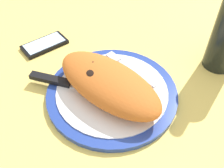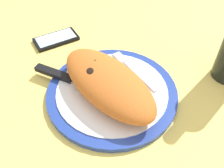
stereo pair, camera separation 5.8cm
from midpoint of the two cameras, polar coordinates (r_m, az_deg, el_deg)
The scene contains 6 objects.
ground_plane at distance 61.63cm, azimuth -2.69°, elevation -3.45°, with size 150.00×150.00×3.00cm, color #EACC60.
plate at distance 59.90cm, azimuth -2.76°, elevation -2.04°, with size 30.80×30.80×1.66cm.
calzone at distance 56.65cm, azimuth -3.99°, elevation 0.29°, with size 28.95×15.74×6.33cm.
fork at distance 64.92cm, azimuth 0.51°, elevation 4.08°, with size 16.33×2.22×0.40cm.
knife at distance 62.10cm, azimuth -14.02°, elevation 0.31°, with size 20.64×13.48×1.20cm.
smartphone at distance 77.07cm, azimuth -17.05°, elevation 8.41°, with size 7.07×12.99×1.16cm.
Camera 1 is at (-29.84, 26.53, 45.54)cm, focal length 40.64 mm.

